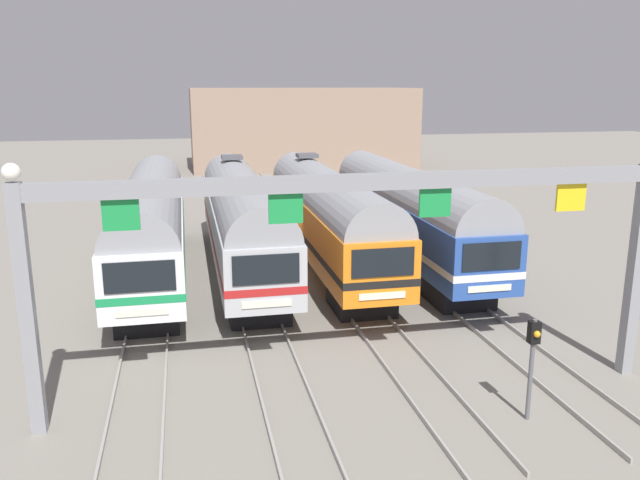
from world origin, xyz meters
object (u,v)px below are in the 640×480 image
commuter_train_blue (408,210)px  yard_signal_mast (533,350)px  commuter_train_stainless (242,217)px  commuter_train_orange (327,213)px  catenary_gantry (362,224)px  commuter_train_white (152,221)px

commuter_train_blue → yard_signal_mast: size_ratio=6.36×
commuter_train_stainless → commuter_train_orange: same height
commuter_train_orange → yard_signal_mast: 15.71m
yard_signal_mast → commuter_train_blue: bearing=82.5°
commuter_train_stainless → commuter_train_blue: 8.22m
commuter_train_blue → catenary_gantry: (-6.17, -13.49, 2.43)m
commuter_train_stainless → commuter_train_white: bearing=-179.9°
commuter_train_white → commuter_train_blue: size_ratio=1.00×
catenary_gantry → commuter_train_stainless: bearing=98.7°
commuter_train_blue → commuter_train_orange: bearing=179.9°
commuter_train_blue → catenary_gantry: catenary_gantry is taller
yard_signal_mast → commuter_train_stainless: bearing=111.6°
commuter_train_orange → commuter_train_blue: commuter_train_orange is taller
commuter_train_orange → commuter_train_blue: 4.11m
commuter_train_orange → commuter_train_blue: (4.11, -0.00, -0.00)m
commuter_train_orange → yard_signal_mast: bearing=-82.5°
commuter_train_stainless → commuter_train_blue: size_ratio=1.00×
commuter_train_blue → commuter_train_stainless: bearing=180.0°
commuter_train_stainless → commuter_train_orange: (4.11, 0.00, 0.00)m
commuter_train_blue → yard_signal_mast: bearing=-97.5°
commuter_train_white → yard_signal_mast: size_ratio=6.36×
catenary_gantry → commuter_train_blue: bearing=65.4°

